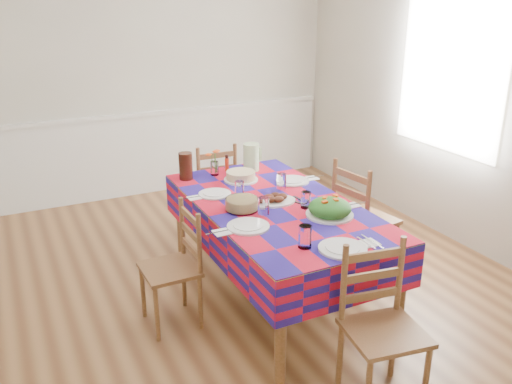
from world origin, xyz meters
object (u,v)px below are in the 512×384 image
chair_far (213,190)px  chair_near (381,328)px  chair_left (175,268)px  meat_platter (275,199)px  tea_pitcher (186,166)px  dining_table (276,214)px  chair_right (361,220)px  green_pitcher (251,157)px

chair_far → chair_near: bearing=93.1°
chair_near → chair_left: 1.42m
meat_platter → tea_pitcher: tea_pitcher is taller
dining_table → meat_platter: (0.01, 0.03, 0.10)m
meat_platter → chair_near: size_ratio=0.34×
chair_far → chair_right: chair_right is taller
dining_table → green_pitcher: (0.17, 0.76, 0.19)m
chair_far → meat_platter: bearing=93.4°
chair_left → meat_platter: bearing=90.8°
dining_table → chair_left: chair_left is taller
chair_near → chair_left: (-0.77, 1.20, -0.03)m
dining_table → meat_platter: size_ratio=6.25×
dining_table → tea_pitcher: bearing=116.4°
green_pitcher → tea_pitcher: bearing=177.4°
green_pitcher → chair_left: (-0.93, -0.76, -0.44)m
meat_platter → dining_table: bearing=-107.9°
tea_pitcher → green_pitcher: bearing=-2.6°
dining_table → chair_right: bearing=-0.5°
dining_table → chair_right: size_ratio=2.00×
chair_near → chair_left: bearing=131.3°
chair_left → chair_far: bearing=146.6°
meat_platter → chair_far: size_ratio=0.34×
dining_table → chair_near: (0.01, -1.19, -0.21)m
dining_table → tea_pitcher: size_ratio=8.81×
meat_platter → chair_left: 0.84m
green_pitcher → chair_right: green_pitcher is taller
tea_pitcher → chair_right: 1.44m
dining_table → chair_right: 0.78m
tea_pitcher → chair_far: size_ratio=0.24×
chair_far → chair_left: chair_far is taller
chair_right → dining_table: bearing=81.0°
dining_table → green_pitcher: bearing=77.1°
chair_near → chair_right: (0.75, 1.19, 0.02)m
dining_table → meat_platter: meat_platter is taller
dining_table → chair_far: size_ratio=2.13×
chair_far → chair_left: bearing=60.5°
dining_table → chair_far: chair_far is taller
chair_near → chair_right: bearing=66.5°
meat_platter → green_pitcher: 0.76m
tea_pitcher → chair_left: size_ratio=0.26×
chair_near → meat_platter: bearing=98.6°
tea_pitcher → chair_near: bearing=-78.7°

